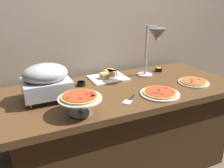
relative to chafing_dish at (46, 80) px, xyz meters
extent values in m
plane|color=brown|center=(0.58, -0.03, -0.91)|extent=(8.00, 8.00, 0.00)
cube|color=tan|center=(0.58, 0.47, 0.29)|extent=(4.40, 0.04, 2.40)
cube|color=brown|center=(0.58, -0.03, -0.17)|extent=(1.90, 0.84, 0.05)
cube|color=#3C2715|center=(0.58, -0.03, -0.55)|extent=(1.75, 0.74, 0.71)
cylinder|color=#B7BABF|center=(-0.13, -0.11, -0.13)|extent=(0.01, 0.01, 0.04)
cylinder|color=#B7BABF|center=(0.13, -0.11, -0.13)|extent=(0.01, 0.01, 0.04)
cylinder|color=#B7BABF|center=(-0.13, 0.11, -0.13)|extent=(0.01, 0.01, 0.04)
cylinder|color=#B7BABF|center=(0.13, 0.11, -0.13)|extent=(0.01, 0.01, 0.04)
cube|color=#B7BABF|center=(0.00, 0.00, -0.05)|extent=(0.33, 0.27, 0.11)
ellipsoid|color=#B7BABF|center=(0.00, 0.00, 0.05)|extent=(0.31, 0.25, 0.14)
cylinder|color=#B7BABF|center=(0.93, 0.17, -0.14)|extent=(0.14, 0.14, 0.01)
cylinder|color=#B7BABF|center=(0.93, 0.17, 0.08)|extent=(0.02, 0.02, 0.44)
cylinder|color=#B7BABF|center=(0.93, 0.10, 0.30)|extent=(0.02, 0.15, 0.02)
cone|color=#595B60|center=(0.93, 0.02, 0.25)|extent=(0.15, 0.15, 0.10)
sphere|color=#F9EAB2|center=(0.93, 0.02, 0.21)|extent=(0.04, 0.04, 0.04)
cylinder|color=white|center=(1.19, -0.19, -0.14)|extent=(0.25, 0.25, 0.01)
cylinder|color=gold|center=(1.19, -0.19, -0.13)|extent=(0.22, 0.22, 0.01)
cylinder|color=#C65628|center=(1.19, -0.19, -0.12)|extent=(0.20, 0.20, 0.00)
cylinder|color=maroon|center=(1.12, -0.23, -0.12)|extent=(0.02, 0.02, 0.00)
cylinder|color=maroon|center=(1.24, -0.19, -0.12)|extent=(0.02, 0.02, 0.00)
cylinder|color=maroon|center=(1.18, -0.17, -0.12)|extent=(0.02, 0.02, 0.00)
cylinder|color=maroon|center=(1.16, -0.20, -0.12)|extent=(0.02, 0.02, 0.00)
cylinder|color=white|center=(0.78, -0.27, -0.14)|extent=(0.30, 0.30, 0.01)
cylinder|color=gold|center=(0.78, -0.27, -0.13)|extent=(0.26, 0.26, 0.01)
cylinder|color=#AD3D1E|center=(0.78, -0.27, -0.12)|extent=(0.23, 0.23, 0.00)
cylinder|color=maroon|center=(0.74, -0.30, -0.12)|extent=(0.02, 0.02, 0.00)
cylinder|color=maroon|center=(0.73, -0.28, -0.12)|extent=(0.02, 0.02, 0.00)
cylinder|color=maroon|center=(0.87, -0.23, -0.12)|extent=(0.02, 0.02, 0.00)
cylinder|color=maroon|center=(0.79, -0.25, -0.12)|extent=(0.02, 0.02, 0.00)
cylinder|color=maroon|center=(0.77, -0.32, -0.12)|extent=(0.02, 0.02, 0.00)
cylinder|color=#595B60|center=(0.14, -0.31, -0.10)|extent=(0.02, 0.02, 0.10)
cylinder|color=#595B60|center=(0.14, -0.31, -0.15)|extent=(0.15, 0.15, 0.01)
cylinder|color=white|center=(0.14, -0.31, -0.04)|extent=(0.28, 0.28, 0.01)
cylinder|color=gold|center=(0.14, -0.31, -0.03)|extent=(0.24, 0.24, 0.01)
cylinder|color=#AD3D1E|center=(0.14, -0.31, -0.02)|extent=(0.21, 0.21, 0.00)
cylinder|color=maroon|center=(0.22, -0.36, -0.02)|extent=(0.02, 0.02, 0.00)
cylinder|color=maroon|center=(0.22, -0.35, -0.02)|extent=(0.02, 0.02, 0.00)
cylinder|color=maroon|center=(0.22, -0.31, -0.02)|extent=(0.02, 0.02, 0.00)
cylinder|color=maroon|center=(0.20, -0.35, -0.02)|extent=(0.02, 0.02, 0.00)
cylinder|color=maroon|center=(0.13, -0.36, -0.02)|extent=(0.02, 0.02, 0.00)
cylinder|color=maroon|center=(0.19, -0.31, -0.02)|extent=(0.02, 0.02, 0.00)
cylinder|color=maroon|center=(0.07, -0.32, -0.02)|extent=(0.02, 0.02, 0.00)
cube|color=white|center=(0.58, 0.23, -0.14)|extent=(0.33, 0.26, 0.01)
cube|color=tan|center=(0.54, 0.22, -0.13)|extent=(0.06, 0.07, 0.02)
cube|color=#9E6642|center=(0.54, 0.22, -0.11)|extent=(0.06, 0.07, 0.01)
cube|color=tan|center=(0.54, 0.22, -0.10)|extent=(0.06, 0.07, 0.02)
cube|color=tan|center=(0.64, 0.26, -0.13)|extent=(0.07, 0.06, 0.02)
cube|color=#9E6642|center=(0.64, 0.26, -0.11)|extent=(0.07, 0.06, 0.01)
cube|color=tan|center=(0.64, 0.26, -0.10)|extent=(0.07, 0.06, 0.02)
cube|color=tan|center=(0.61, 0.27, -0.13)|extent=(0.09, 0.10, 0.02)
cube|color=#9E6642|center=(0.61, 0.27, -0.11)|extent=(0.09, 0.10, 0.01)
cube|color=tan|center=(0.61, 0.27, -0.10)|extent=(0.09, 0.10, 0.02)
cube|color=tan|center=(0.63, 0.24, -0.13)|extent=(0.08, 0.08, 0.02)
cube|color=#9E6642|center=(0.63, 0.24, -0.11)|extent=(0.08, 0.08, 0.01)
cube|color=tan|center=(0.63, 0.24, -0.10)|extent=(0.08, 0.08, 0.02)
cube|color=tan|center=(0.63, 0.31, -0.13)|extent=(0.08, 0.08, 0.02)
cube|color=#9E6642|center=(0.63, 0.31, -0.11)|extent=(0.08, 0.08, 0.01)
cube|color=tan|center=(0.63, 0.31, -0.10)|extent=(0.08, 0.08, 0.02)
cylinder|color=black|center=(0.30, 0.16, -0.13)|extent=(0.07, 0.07, 0.03)
cylinder|color=gold|center=(0.30, 0.16, -0.12)|extent=(0.06, 0.06, 0.01)
cylinder|color=black|center=(1.11, 0.22, -0.13)|extent=(0.07, 0.07, 0.04)
cylinder|color=gold|center=(1.11, 0.22, -0.11)|extent=(0.06, 0.06, 0.01)
cube|color=#B7BABF|center=(0.50, -0.29, -0.15)|extent=(0.09, 0.09, 0.00)
cylinder|color=black|center=(0.56, -0.23, -0.15)|extent=(0.08, 0.07, 0.01)
camera|label=1|loc=(-0.25, -1.63, 0.57)|focal=38.55mm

